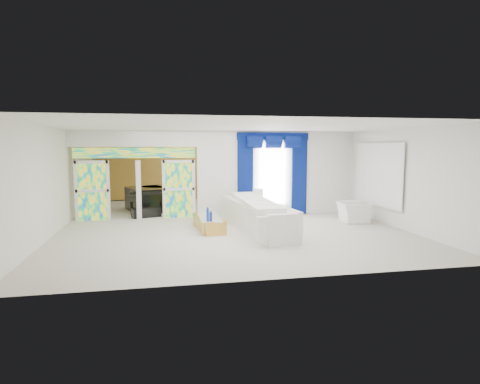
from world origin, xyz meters
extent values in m
plane|color=#B7AF9E|center=(0.00, 0.00, 0.00)|extent=(12.00, 12.00, 0.00)
cube|color=white|center=(2.15, 1.00, 1.50)|extent=(5.70, 0.18, 3.00)
cube|color=white|center=(-2.85, 1.00, 2.73)|extent=(4.30, 0.18, 0.55)
cube|color=#994C3F|center=(-4.28, 1.00, 1.00)|extent=(0.95, 0.04, 2.00)
cube|color=#994C3F|center=(-1.42, 1.00, 1.00)|extent=(0.95, 0.04, 2.00)
cube|color=#994C3F|center=(-2.85, 1.00, 2.25)|extent=(4.00, 0.05, 0.35)
cube|color=white|center=(1.90, 0.90, 1.45)|extent=(1.00, 0.02, 2.30)
cube|color=#031449|center=(0.90, 0.87, 1.40)|extent=(0.55, 0.10, 2.80)
cube|color=#031449|center=(2.90, 0.87, 1.40)|extent=(0.55, 0.10, 2.80)
cube|color=#031449|center=(1.90, 0.87, 2.82)|extent=(2.60, 0.12, 0.25)
cube|color=white|center=(4.94, -1.00, 1.55)|extent=(0.04, 2.70, 1.90)
cube|color=#B1792A|center=(0.00, 5.90, 1.50)|extent=(9.70, 0.12, 2.90)
cube|color=white|center=(0.69, -1.57, 0.40)|extent=(1.44, 4.30, 0.80)
cube|color=gold|center=(-0.66, -1.27, 0.20)|extent=(0.81, 1.82, 0.39)
cube|color=white|center=(1.59, 0.58, 0.21)|extent=(1.28, 0.50, 0.42)
cylinder|color=white|center=(1.29, 0.58, 0.71)|extent=(0.36, 0.36, 0.58)
imported|color=white|center=(4.13, -0.93, 0.32)|extent=(0.98, 1.09, 0.65)
cube|color=black|center=(-2.55, 2.88, 0.44)|extent=(1.81, 2.07, 0.88)
cube|color=black|center=(-2.55, 1.28, 0.16)|extent=(1.05, 0.67, 0.33)
cube|color=tan|center=(-4.74, 2.32, 0.39)|extent=(0.58, 0.54, 0.78)
sphere|color=gold|center=(-2.30, 3.40, 2.65)|extent=(0.60, 0.60, 0.60)
cylinder|color=navy|center=(-0.68, -1.19, 0.50)|extent=(0.08, 0.08, 0.22)
cylinder|color=navy|center=(-0.67, -1.88, 0.50)|extent=(0.09, 0.09, 0.21)
cylinder|color=white|center=(-0.64, -1.55, 0.47)|extent=(0.10, 0.10, 0.16)
cylinder|color=white|center=(-0.58, -1.03, 0.46)|extent=(0.11, 0.11, 0.13)
camera|label=1|loc=(-2.04, -13.00, 2.46)|focal=30.16mm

